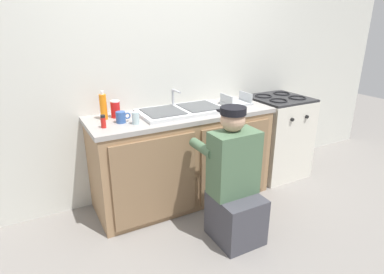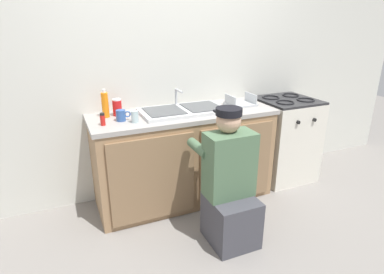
{
  "view_description": "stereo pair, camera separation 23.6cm",
  "coord_description": "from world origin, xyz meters",
  "px_view_note": "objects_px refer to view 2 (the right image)",
  "views": [
    {
      "loc": [
        -1.29,
        -2.28,
        1.72
      ],
      "look_at": [
        0.0,
        0.1,
        0.72
      ],
      "focal_mm": 30.0,
      "sensor_mm": 36.0,
      "label": 1
    },
    {
      "loc": [
        -1.07,
        -2.38,
        1.72
      ],
      "look_at": [
        0.0,
        0.1,
        0.72
      ],
      "focal_mm": 30.0,
      "sensor_mm": 36.0,
      "label": 2
    }
  ],
  "objects_px": {
    "soap_bottle_orange": "(105,105)",
    "water_glass": "(135,117)",
    "soda_cup_red": "(117,107)",
    "sink_double_basin": "(183,110)",
    "spice_bottle_red": "(103,119)",
    "dish_rack_tray": "(240,103)",
    "plumber_person": "(230,189)",
    "stove_range": "(284,139)",
    "coffee_mug": "(121,115)"
  },
  "relations": [
    {
      "from": "soap_bottle_orange",
      "to": "water_glass",
      "type": "height_order",
      "value": "soap_bottle_orange"
    },
    {
      "from": "soda_cup_red",
      "to": "soap_bottle_orange",
      "type": "xyz_separation_m",
      "value": [
        -0.1,
        -0.01,
        0.04
      ]
    },
    {
      "from": "soda_cup_red",
      "to": "sink_double_basin",
      "type": "bearing_deg",
      "value": -12.42
    },
    {
      "from": "spice_bottle_red",
      "to": "dish_rack_tray",
      "type": "bearing_deg",
      "value": 4.73
    },
    {
      "from": "plumber_person",
      "to": "spice_bottle_red",
      "type": "height_order",
      "value": "plumber_person"
    },
    {
      "from": "soda_cup_red",
      "to": "plumber_person",
      "type": "bearing_deg",
      "value": -52.66
    },
    {
      "from": "soda_cup_red",
      "to": "spice_bottle_red",
      "type": "relative_size",
      "value": 1.45
    },
    {
      "from": "sink_double_basin",
      "to": "stove_range",
      "type": "relative_size",
      "value": 0.86
    },
    {
      "from": "stove_range",
      "to": "sink_double_basin",
      "type": "bearing_deg",
      "value": 179.9
    },
    {
      "from": "stove_range",
      "to": "soda_cup_red",
      "type": "relative_size",
      "value": 6.09
    },
    {
      "from": "plumber_person",
      "to": "soap_bottle_orange",
      "type": "distance_m",
      "value": 1.29
    },
    {
      "from": "soap_bottle_orange",
      "to": "dish_rack_tray",
      "type": "bearing_deg",
      "value": -4.9
    },
    {
      "from": "dish_rack_tray",
      "to": "water_glass",
      "type": "bearing_deg",
      "value": -172.71
    },
    {
      "from": "spice_bottle_red",
      "to": "coffee_mug",
      "type": "xyz_separation_m",
      "value": [
        0.16,
        0.06,
        -0.0
      ]
    },
    {
      "from": "water_glass",
      "to": "spice_bottle_red",
      "type": "bearing_deg",
      "value": 173.61
    },
    {
      "from": "plumber_person",
      "to": "soap_bottle_orange",
      "type": "xyz_separation_m",
      "value": [
        -0.78,
        0.87,
        0.56
      ]
    },
    {
      "from": "soda_cup_red",
      "to": "coffee_mug",
      "type": "distance_m",
      "value": 0.17
    },
    {
      "from": "sink_double_basin",
      "to": "dish_rack_tray",
      "type": "height_order",
      "value": "sink_double_basin"
    },
    {
      "from": "spice_bottle_red",
      "to": "soap_bottle_orange",
      "type": "xyz_separation_m",
      "value": [
        0.06,
        0.23,
        0.06
      ]
    },
    {
      "from": "plumber_person",
      "to": "water_glass",
      "type": "xyz_separation_m",
      "value": [
        -0.58,
        0.61,
        0.49
      ]
    },
    {
      "from": "soda_cup_red",
      "to": "dish_rack_tray",
      "type": "distance_m",
      "value": 1.21
    },
    {
      "from": "spice_bottle_red",
      "to": "coffee_mug",
      "type": "bearing_deg",
      "value": 21.43
    },
    {
      "from": "soda_cup_red",
      "to": "spice_bottle_red",
      "type": "height_order",
      "value": "soda_cup_red"
    },
    {
      "from": "water_glass",
      "to": "soda_cup_red",
      "type": "bearing_deg",
      "value": 109.18
    },
    {
      "from": "water_glass",
      "to": "coffee_mug",
      "type": "xyz_separation_m",
      "value": [
        -0.1,
        0.09,
        -0.0
      ]
    },
    {
      "from": "dish_rack_tray",
      "to": "water_glass",
      "type": "height_order",
      "value": "dish_rack_tray"
    },
    {
      "from": "dish_rack_tray",
      "to": "plumber_person",
      "type": "bearing_deg",
      "value": -125.25
    },
    {
      "from": "stove_range",
      "to": "coffee_mug",
      "type": "xyz_separation_m",
      "value": [
        -1.8,
        -0.04,
        0.49
      ]
    },
    {
      "from": "soda_cup_red",
      "to": "spice_bottle_red",
      "type": "distance_m",
      "value": 0.29
    },
    {
      "from": "soda_cup_red",
      "to": "dish_rack_tray",
      "type": "relative_size",
      "value": 0.54
    },
    {
      "from": "sink_double_basin",
      "to": "soda_cup_red",
      "type": "relative_size",
      "value": 5.26
    },
    {
      "from": "plumber_person",
      "to": "coffee_mug",
      "type": "relative_size",
      "value": 8.76
    },
    {
      "from": "sink_double_basin",
      "to": "spice_bottle_red",
      "type": "distance_m",
      "value": 0.76
    },
    {
      "from": "plumber_person",
      "to": "water_glass",
      "type": "height_order",
      "value": "plumber_person"
    },
    {
      "from": "dish_rack_tray",
      "to": "coffee_mug",
      "type": "bearing_deg",
      "value": -177.67
    },
    {
      "from": "plumber_person",
      "to": "water_glass",
      "type": "bearing_deg",
      "value": 133.31
    },
    {
      "from": "stove_range",
      "to": "coffee_mug",
      "type": "bearing_deg",
      "value": -178.67
    },
    {
      "from": "soap_bottle_orange",
      "to": "coffee_mug",
      "type": "distance_m",
      "value": 0.2
    },
    {
      "from": "sink_double_basin",
      "to": "water_glass",
      "type": "relative_size",
      "value": 8.0
    },
    {
      "from": "spice_bottle_red",
      "to": "water_glass",
      "type": "bearing_deg",
      "value": -6.39
    },
    {
      "from": "sink_double_basin",
      "to": "soap_bottle_orange",
      "type": "relative_size",
      "value": 3.2
    },
    {
      "from": "stove_range",
      "to": "plumber_person",
      "type": "relative_size",
      "value": 0.84
    },
    {
      "from": "stove_range",
      "to": "spice_bottle_red",
      "type": "height_order",
      "value": "spice_bottle_red"
    },
    {
      "from": "stove_range",
      "to": "soap_bottle_orange",
      "type": "xyz_separation_m",
      "value": [
        -1.9,
        0.12,
        0.56
      ]
    },
    {
      "from": "sink_double_basin",
      "to": "soap_bottle_orange",
      "type": "bearing_deg",
      "value": 170.31
    },
    {
      "from": "plumber_person",
      "to": "soda_cup_red",
      "type": "relative_size",
      "value": 7.26
    },
    {
      "from": "sink_double_basin",
      "to": "plumber_person",
      "type": "distance_m",
      "value": 0.89
    },
    {
      "from": "soda_cup_red",
      "to": "spice_bottle_red",
      "type": "bearing_deg",
      "value": -125.09
    },
    {
      "from": "soda_cup_red",
      "to": "coffee_mug",
      "type": "height_order",
      "value": "soda_cup_red"
    },
    {
      "from": "soap_bottle_orange",
      "to": "coffee_mug",
      "type": "bearing_deg",
      "value": -57.83
    }
  ]
}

